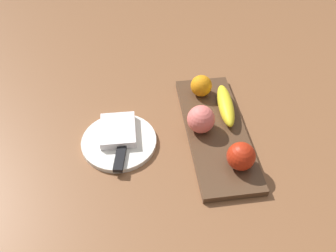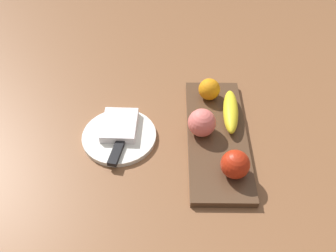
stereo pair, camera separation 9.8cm
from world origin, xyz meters
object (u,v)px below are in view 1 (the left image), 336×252
(orange_near_apple, at_px, (201,86))
(knife, at_px, (121,153))
(banana, at_px, (226,105))
(peach, at_px, (201,119))
(apple, at_px, (241,156))
(fruit_tray, at_px, (216,131))
(dinner_plate, at_px, (119,142))
(folded_napkin, at_px, (118,130))

(orange_near_apple, height_order, knife, orange_near_apple)
(banana, xyz_separation_m, orange_near_apple, (0.08, 0.06, 0.01))
(peach, bearing_deg, apple, -151.88)
(fruit_tray, xyz_separation_m, orange_near_apple, (0.15, 0.01, 0.04))
(peach, height_order, dinner_plate, peach)
(orange_near_apple, bearing_deg, peach, 168.32)
(apple, distance_m, peach, 0.15)
(banana, relative_size, orange_near_apple, 2.66)
(banana, height_order, folded_napkin, banana)
(apple, distance_m, folded_napkin, 0.34)
(fruit_tray, distance_m, orange_near_apple, 0.15)
(apple, relative_size, dinner_plate, 0.35)
(apple, bearing_deg, dinner_plate, 66.23)
(banana, distance_m, folded_napkin, 0.31)
(dinner_plate, bearing_deg, fruit_tray, -90.00)
(fruit_tray, height_order, orange_near_apple, orange_near_apple)
(fruit_tray, xyz_separation_m, folded_napkin, (0.03, 0.27, 0.02))
(fruit_tray, relative_size, knife, 2.40)
(peach, xyz_separation_m, knife, (-0.06, 0.22, -0.04))
(orange_near_apple, relative_size, dinner_plate, 0.31)
(folded_napkin, bearing_deg, knife, -176.86)
(apple, relative_size, banana, 0.42)
(apple, distance_m, knife, 0.31)
(orange_near_apple, relative_size, peach, 0.84)
(folded_napkin, height_order, knife, folded_napkin)
(folded_napkin, distance_m, knife, 0.08)
(peach, height_order, knife, peach)
(banana, bearing_deg, knife, -64.49)
(fruit_tray, bearing_deg, dinner_plate, 90.00)
(fruit_tray, xyz_separation_m, dinner_plate, (0.00, 0.27, -0.00))
(fruit_tray, distance_m, apple, 0.14)
(apple, xyz_separation_m, folded_napkin, (0.16, 0.30, -0.03))
(fruit_tray, bearing_deg, folded_napkin, 84.60)
(orange_near_apple, bearing_deg, banana, -145.45)
(peach, xyz_separation_m, dinner_plate, (-0.01, 0.22, -0.05))
(fruit_tray, distance_m, peach, 0.07)
(banana, xyz_separation_m, dinner_plate, (-0.07, 0.31, -0.03))
(banana, height_order, peach, peach)
(folded_napkin, bearing_deg, banana, -82.19)
(apple, bearing_deg, peach, 28.12)
(peach, relative_size, dinner_plate, 0.37)
(peach, bearing_deg, folded_napkin, 84.95)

